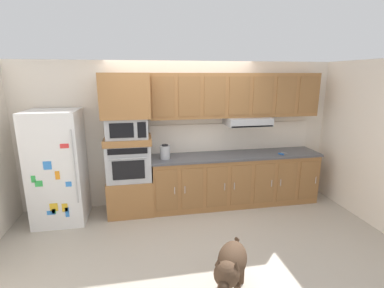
# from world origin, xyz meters

# --- Properties ---
(ground_plane) EXTENTS (9.60, 9.60, 0.00)m
(ground_plane) POSITION_xyz_m (0.00, 0.00, 0.00)
(ground_plane) COLOR #B2A899
(back_kitchen_wall) EXTENTS (6.20, 0.12, 2.50)m
(back_kitchen_wall) POSITION_xyz_m (0.00, 1.11, 1.25)
(back_kitchen_wall) COLOR silver
(back_kitchen_wall) RESTS_ON ground
(side_panel_right) EXTENTS (0.12, 7.10, 2.50)m
(side_panel_right) POSITION_xyz_m (2.80, 0.00, 1.25)
(side_panel_right) COLOR white
(side_panel_right) RESTS_ON ground
(refrigerator) EXTENTS (0.76, 0.73, 1.76)m
(refrigerator) POSITION_xyz_m (-2.00, 0.68, 0.88)
(refrigerator) COLOR white
(refrigerator) RESTS_ON ground
(oven_base_cabinet) EXTENTS (0.74, 0.62, 0.60)m
(oven_base_cabinet) POSITION_xyz_m (-0.92, 0.75, 0.30)
(oven_base_cabinet) COLOR #996638
(oven_base_cabinet) RESTS_ON ground
(built_in_oven) EXTENTS (0.70, 0.62, 0.60)m
(built_in_oven) POSITION_xyz_m (-0.92, 0.75, 0.90)
(built_in_oven) COLOR #A8AAAF
(built_in_oven) RESTS_ON oven_base_cabinet
(appliance_mid_shelf) EXTENTS (0.74, 0.62, 0.10)m
(appliance_mid_shelf) POSITION_xyz_m (-0.92, 0.75, 1.25)
(appliance_mid_shelf) COLOR #996638
(appliance_mid_shelf) RESTS_ON built_in_oven
(microwave) EXTENTS (0.64, 0.54, 0.32)m
(microwave) POSITION_xyz_m (-0.92, 0.75, 1.46)
(microwave) COLOR #A8AAAF
(microwave) RESTS_ON appliance_mid_shelf
(appliance_upper_cabinet) EXTENTS (0.74, 0.62, 0.68)m
(appliance_upper_cabinet) POSITION_xyz_m (-0.92, 0.75, 1.96)
(appliance_upper_cabinet) COLOR #996638
(appliance_upper_cabinet) RESTS_ON microwave
(lower_cabinet_run) EXTENTS (2.93, 0.63, 0.88)m
(lower_cabinet_run) POSITION_xyz_m (0.92, 0.75, 0.44)
(lower_cabinet_run) COLOR #996638
(lower_cabinet_run) RESTS_ON ground
(countertop_slab) EXTENTS (2.97, 0.64, 0.04)m
(countertop_slab) POSITION_xyz_m (0.92, 0.75, 0.90)
(countertop_slab) COLOR #4C4C51
(countertop_slab) RESTS_ON lower_cabinet_run
(backsplash_panel) EXTENTS (2.97, 0.02, 0.50)m
(backsplash_panel) POSITION_xyz_m (0.92, 1.04, 1.17)
(backsplash_panel) COLOR white
(backsplash_panel) RESTS_ON countertop_slab
(upper_cabinet_with_hood) EXTENTS (2.93, 0.48, 0.88)m
(upper_cabinet_with_hood) POSITION_xyz_m (0.93, 0.87, 1.90)
(upper_cabinet_with_hood) COLOR #996638
(upper_cabinet_with_hood) RESTS_ON backsplash_panel
(screwdriver) EXTENTS (0.17, 0.16, 0.03)m
(screwdriver) POSITION_xyz_m (1.68, 0.57, 0.93)
(screwdriver) COLOR blue
(screwdriver) RESTS_ON countertop_slab
(electric_kettle) EXTENTS (0.17, 0.17, 0.24)m
(electric_kettle) POSITION_xyz_m (-0.33, 0.70, 1.03)
(electric_kettle) COLOR #A8AAAF
(electric_kettle) RESTS_ON countertop_slab
(dog) EXTENTS (0.54, 0.87, 0.63)m
(dog) POSITION_xyz_m (0.13, -1.40, 0.41)
(dog) COLOR #473323
(dog) RESTS_ON ground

